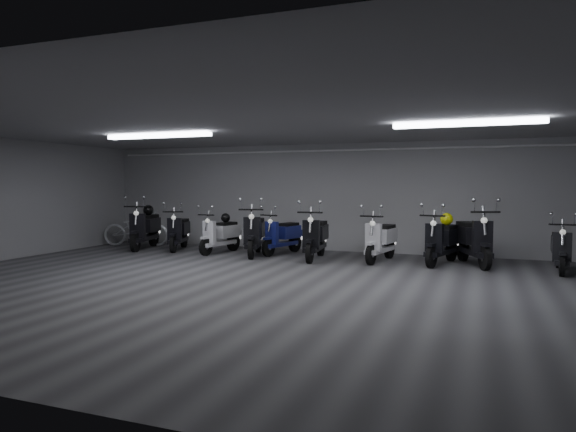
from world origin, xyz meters
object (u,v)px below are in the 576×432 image
at_px(scooter_1, 179,226).
at_px(scooter_8, 474,231).
at_px(scooter_5, 316,230).
at_px(scooter_0, 145,222).
at_px(helmet_0, 447,219).
at_px(scooter_2, 220,229).
at_px(scooter_6, 381,233).
at_px(helmet_1, 148,210).
at_px(scooter_4, 282,229).
at_px(scooter_3, 255,226).
at_px(scooter_7, 442,233).
at_px(scooter_9, 561,242).
at_px(bicycle, 136,225).
at_px(helmet_3, 226,218).

height_order(scooter_1, scooter_8, scooter_8).
bearing_deg(scooter_5, scooter_0, 171.70).
bearing_deg(helmet_0, scooter_2, -176.90).
bearing_deg(scooter_5, scooter_1, 169.04).
relative_size(scooter_6, helmet_1, 6.27).
bearing_deg(scooter_4, scooter_3, -122.23).
bearing_deg(scooter_8, scooter_0, 160.07).
distance_m(scooter_0, scooter_7, 7.68).
distance_m(scooter_5, scooter_9, 5.07).
relative_size(scooter_5, scooter_6, 1.07).
height_order(scooter_3, scooter_8, scooter_8).
bearing_deg(scooter_9, scooter_5, -175.22).
height_order(scooter_3, scooter_5, scooter_3).
xyz_separation_m(scooter_2, helmet_0, (5.47, 0.30, 0.36)).
bearing_deg(bicycle, scooter_2, -119.82).
height_order(scooter_6, helmet_0, scooter_6).
distance_m(scooter_3, scooter_8, 5.03).
xyz_separation_m(scooter_3, scooter_7, (4.39, 0.15, -0.04)).
bearing_deg(scooter_2, scooter_5, 5.74).
distance_m(scooter_3, scooter_4, 0.72).
xyz_separation_m(scooter_7, helmet_3, (-5.35, 0.17, 0.21)).
relative_size(scooter_1, scooter_6, 1.00).
distance_m(scooter_2, helmet_0, 5.49).
distance_m(scooter_5, scooter_6, 1.49).
bearing_deg(helmet_0, scooter_6, -168.36).
height_order(scooter_4, scooter_9, scooter_4).
height_order(scooter_3, helmet_1, scooter_3).
height_order(scooter_0, scooter_5, scooter_0).
relative_size(scooter_3, bicycle, 1.06).
bearing_deg(scooter_1, scooter_7, -19.64).
xyz_separation_m(scooter_6, helmet_0, (1.40, 0.29, 0.32)).
bearing_deg(helmet_0, scooter_1, -178.82).
height_order(scooter_0, scooter_2, scooter_0).
bearing_deg(scooter_2, scooter_7, 10.83).
relative_size(scooter_5, bicycle, 1.03).
bearing_deg(helmet_3, scooter_0, -174.85).
xyz_separation_m(scooter_2, helmet_1, (-2.35, 0.28, 0.42)).
xyz_separation_m(scooter_6, scooter_7, (1.33, 0.04, 0.02)).
xyz_separation_m(scooter_1, scooter_3, (2.32, -0.26, 0.07)).
xyz_separation_m(scooter_0, helmet_3, (2.32, 0.21, 0.16)).
distance_m(scooter_0, scooter_4, 3.84).
relative_size(scooter_1, scooter_7, 0.96).
xyz_separation_m(scooter_2, scooter_7, (5.40, 0.05, 0.06)).
height_order(scooter_1, helmet_0, scooter_1).
bearing_deg(scooter_7, scooter_3, -161.81).
bearing_deg(scooter_6, scooter_1, -171.54).
height_order(scooter_1, scooter_5, scooter_5).
xyz_separation_m(scooter_1, helmet_0, (6.78, 0.14, 0.33)).
height_order(scooter_3, helmet_0, scooter_3).
xyz_separation_m(scooter_3, scooter_6, (3.06, 0.11, -0.06)).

